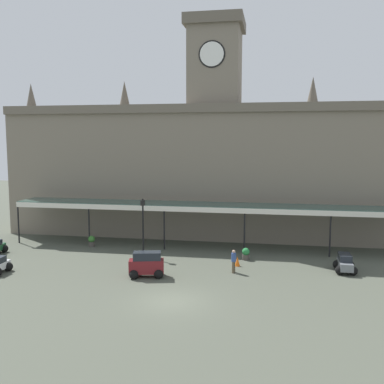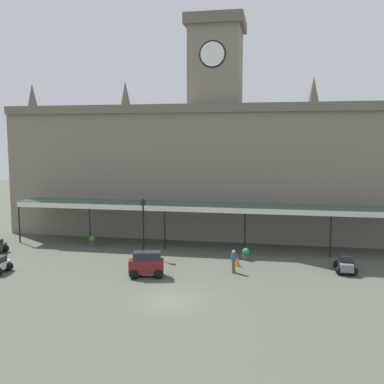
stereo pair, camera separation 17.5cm
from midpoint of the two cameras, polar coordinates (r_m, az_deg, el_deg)
ground_plane at (r=27.12m, az=-2.48°, el=-13.79°), size 140.00×140.00×0.00m
station_building at (r=44.26m, az=3.12°, el=3.46°), size 41.01×6.85×21.02m
entrance_canopy at (r=39.03m, az=1.99°, el=-1.77°), size 34.78×3.26×3.89m
car_grey_estate at (r=34.36m, az=19.15°, el=-8.74°), size 1.57×2.26×1.27m
car_maroon_van at (r=31.51m, az=-5.69°, el=-9.33°), size 2.56×1.96×1.77m
pedestrian_beside_cars at (r=32.38m, az=5.50°, el=-8.70°), size 0.34×0.38×1.67m
victorian_lamppost at (r=36.48m, az=-6.12°, el=-3.63°), size 0.30×0.30×4.77m
traffic_cone at (r=34.19m, az=5.99°, el=-8.83°), size 0.40×0.40×0.72m
planter_forecourt_centre at (r=41.10m, az=-12.53°, el=-6.12°), size 0.60×0.60×0.96m
planter_by_canopy at (r=35.95m, az=7.07°, el=-7.86°), size 0.60×0.60×0.96m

